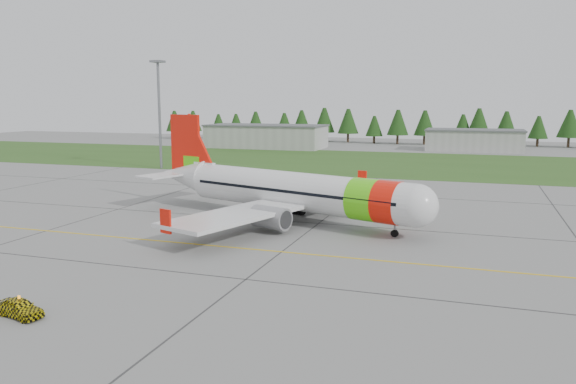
% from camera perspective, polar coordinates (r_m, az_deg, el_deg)
% --- Properties ---
extents(ground, '(320.00, 320.00, 0.00)m').
position_cam_1_polar(ground, '(46.21, -15.92, -7.32)').
color(ground, gray).
rests_on(ground, ground).
extents(aircraft, '(35.83, 33.96, 11.22)m').
position_cam_1_polar(aircraft, '(60.75, 0.22, 0.10)').
color(aircraft, silver).
rests_on(aircraft, ground).
extents(follow_me_car, '(1.40, 1.56, 3.35)m').
position_cam_1_polar(follow_me_car, '(37.78, -25.71, -8.97)').
color(follow_me_car, yellow).
rests_on(follow_me_car, ground).
extents(service_van, '(1.79, 1.74, 4.09)m').
position_cam_1_polar(service_van, '(91.76, -4.48, 2.42)').
color(service_van, silver).
rests_on(service_van, ground).
extents(grass_strip, '(320.00, 50.00, 0.03)m').
position_cam_1_polar(grass_strip, '(121.75, 6.36, 3.11)').
color(grass_strip, '#30561E').
rests_on(grass_strip, ground).
extents(taxi_guideline, '(120.00, 0.25, 0.02)m').
position_cam_1_polar(taxi_guideline, '(52.73, -11.01, -5.07)').
color(taxi_guideline, gold).
rests_on(taxi_guideline, ground).
extents(hangar_west, '(32.00, 14.00, 6.00)m').
position_cam_1_polar(hangar_west, '(156.82, -2.23, 5.61)').
color(hangar_west, '#A8A8A3').
rests_on(hangar_west, ground).
extents(hangar_east, '(24.00, 12.00, 5.20)m').
position_cam_1_polar(hangar_east, '(154.71, 18.39, 4.95)').
color(hangar_east, '#A8A8A3').
rests_on(hangar_east, ground).
extents(floodlight_mast, '(0.50, 0.50, 20.00)m').
position_cam_1_polar(floodlight_mast, '(110.51, -12.92, 7.51)').
color(floodlight_mast, slate).
rests_on(floodlight_mast, ground).
extents(treeline, '(160.00, 8.00, 10.00)m').
position_cam_1_polar(treeline, '(176.39, 10.28, 6.53)').
color(treeline, '#1C3F14').
rests_on(treeline, ground).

